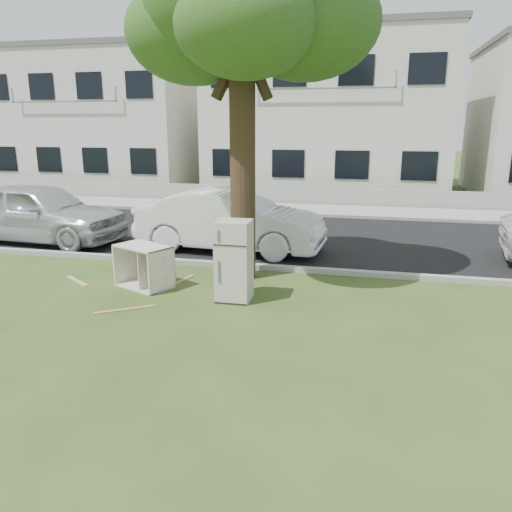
% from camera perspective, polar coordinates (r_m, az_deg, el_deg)
% --- Properties ---
extents(ground, '(120.00, 120.00, 0.00)m').
position_cam_1_polar(ground, '(9.31, -1.82, -5.74)').
color(ground, '#2F4819').
extents(road, '(120.00, 7.00, 0.01)m').
position_cam_1_polar(road, '(14.96, 4.06, 2.18)').
color(road, black).
rests_on(road, ground).
extents(kerb_near, '(120.00, 0.18, 0.12)m').
position_cam_1_polar(kerb_near, '(11.58, 1.28, -1.59)').
color(kerb_near, gray).
rests_on(kerb_near, ground).
extents(kerb_far, '(120.00, 0.18, 0.12)m').
position_cam_1_polar(kerb_far, '(18.41, 5.82, 4.51)').
color(kerb_far, gray).
rests_on(kerb_far, ground).
extents(sidewalk, '(120.00, 2.80, 0.01)m').
position_cam_1_polar(sidewalk, '(19.83, 6.36, 5.25)').
color(sidewalk, gray).
rests_on(sidewalk, ground).
extents(low_wall, '(120.00, 0.15, 0.70)m').
position_cam_1_polar(low_wall, '(21.35, 6.91, 6.85)').
color(low_wall, gray).
rests_on(low_wall, ground).
extents(street_tree, '(3.80, 3.80, 7.02)m').
position_cam_1_polar(street_tree, '(10.80, -1.66, 26.70)').
color(street_tree, black).
rests_on(street_tree, ground).
extents(townhouse_left, '(10.20, 8.16, 7.04)m').
position_cam_1_polar(townhouse_left, '(29.59, -16.31, 14.74)').
color(townhouse_left, silver).
rests_on(townhouse_left, ground).
extents(townhouse_center, '(11.22, 8.16, 7.44)m').
position_cam_1_polar(townhouse_center, '(26.03, 8.38, 15.67)').
color(townhouse_center, silver).
rests_on(townhouse_center, ground).
extents(fridge, '(0.64, 0.60, 1.54)m').
position_cam_1_polar(fridge, '(9.42, -2.53, -0.56)').
color(fridge, silver).
rests_on(fridge, ground).
extents(cabinet, '(1.32, 1.11, 0.88)m').
position_cam_1_polar(cabinet, '(10.53, -12.69, -1.14)').
color(cabinet, white).
rests_on(cabinet, ground).
extents(plank_a, '(0.96, 0.69, 0.02)m').
position_cam_1_polar(plank_a, '(9.42, -14.70, -5.93)').
color(plank_a, '#9D7F4C').
rests_on(plank_a, ground).
extents(plank_b, '(0.81, 0.60, 0.02)m').
position_cam_1_polar(plank_b, '(11.39, -19.77, -2.70)').
color(plank_b, tan).
rests_on(plank_b, ground).
extents(plank_c, '(0.26, 0.82, 0.02)m').
position_cam_1_polar(plank_c, '(10.89, -8.34, -2.75)').
color(plank_c, tan).
rests_on(plank_c, ground).
extents(car_center, '(5.03, 2.03, 1.62)m').
position_cam_1_polar(car_center, '(13.18, -2.96, 4.05)').
color(car_center, silver).
rests_on(car_center, ground).
extents(car_left, '(5.12, 2.35, 1.70)m').
position_cam_1_polar(car_left, '(15.49, -23.51, 4.61)').
color(car_left, '#B4B7BC').
rests_on(car_left, ground).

